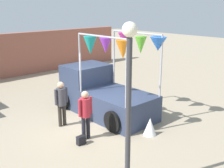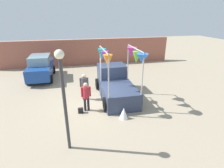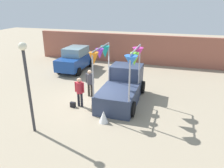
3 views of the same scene
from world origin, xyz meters
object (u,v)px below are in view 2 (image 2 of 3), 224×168
Objects in this scene: handbag at (81,110)px; street_lamp at (63,89)px; folded_kite_bundle_white at (124,113)px; person_customer at (86,94)px; vendor_truck at (115,83)px; parked_car at (41,67)px; person_vendor at (84,84)px.

street_lamp reaches higher than handbag.
person_customer is at bearing 145.05° from folded_kite_bundle_white.
vendor_truck reaches higher than parked_car.
person_vendor is 5.86× the size of handbag.
handbag is at bearing -144.14° from vendor_truck.
person_customer is 0.99× the size of person_vendor.
person_vendor is (3.14, -4.61, 0.04)m from parked_car.
person_vendor is 4.56m from street_lamp.
street_lamp reaches higher than parked_car.
folded_kite_bundle_white is at bearing -94.57° from vendor_truck.
vendor_truck is 2.50× the size of person_vendor.
person_customer is (-1.96, -1.47, 0.07)m from vendor_truck.
street_lamp is at bearing -75.94° from parked_car.
person_vendor is at bearing 77.42° from handbag.
street_lamp reaches higher than person_customer.
person_customer is at bearing -90.32° from person_vendor.
person_vendor is at bearing -178.01° from vendor_truck.
street_lamp is at bearing -149.86° from folded_kite_bundle_white.
parked_car is 2.44× the size of person_vendor.
folded_kite_bundle_white is at bearing 30.14° from street_lamp.
street_lamp reaches higher than person_vendor.
person_customer is at bearing -62.48° from parked_car.
parked_car is at bearing 117.52° from person_customer.
street_lamp is (-0.93, -2.78, 1.57)m from person_customer.
person_vendor reaches higher than person_customer.
person_customer reaches higher than folded_kite_bundle_white.
parked_car is 2.46× the size of person_customer.
person_vendor is 2.73× the size of folded_kite_bundle_white.
handbag is at bearing -102.58° from person_vendor.
person_customer is 2.71× the size of folded_kite_bundle_white.
street_lamp is (-0.94, -4.18, 1.56)m from person_vendor.
handbag is 3.57m from street_lamp.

